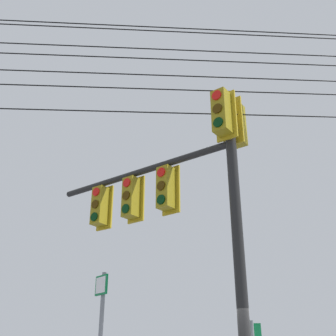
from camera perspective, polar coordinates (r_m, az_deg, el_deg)
The scene contains 2 objects.
signal_mast_assembly at distance 8.32m, azimuth 1.93°, elevation -3.66°, with size 4.71×1.86×6.59m.
overhead_wire_span at distance 9.46m, azimuth 15.48°, elevation 13.16°, with size 25.00×11.88×2.98m.
Camera 1 is at (1.10, -7.11, 1.78)m, focal length 44.61 mm.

